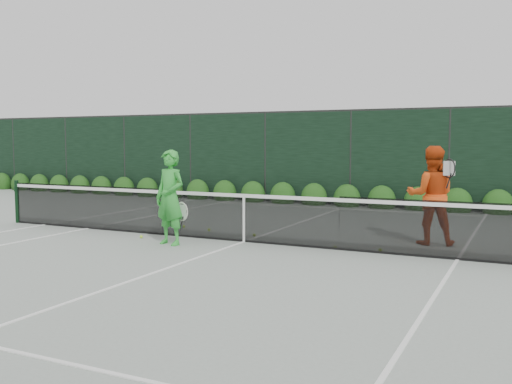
% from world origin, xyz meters
% --- Properties ---
extents(ground, '(80.00, 80.00, 0.00)m').
position_xyz_m(ground, '(0.00, 0.00, 0.00)').
color(ground, gray).
rests_on(ground, ground).
extents(tennis_net, '(12.90, 0.10, 1.07)m').
position_xyz_m(tennis_net, '(-0.02, 0.00, 0.53)').
color(tennis_net, black).
rests_on(tennis_net, ground).
extents(player_woman, '(0.75, 0.56, 1.87)m').
position_xyz_m(player_woman, '(-1.18, -0.89, 0.94)').
color(player_woman, green).
rests_on(player_woman, ground).
extents(player_man, '(1.10, 0.95, 1.95)m').
position_xyz_m(player_man, '(3.44, 1.37, 0.98)').
color(player_man, '#D74512').
rests_on(player_man, ground).
extents(court_lines, '(11.03, 23.83, 0.01)m').
position_xyz_m(court_lines, '(0.00, 0.00, 0.01)').
color(court_lines, white).
rests_on(court_lines, ground).
extents(windscreen_fence, '(32.00, 21.07, 3.06)m').
position_xyz_m(windscreen_fence, '(0.00, -2.71, 1.51)').
color(windscreen_fence, black).
rests_on(windscreen_fence, ground).
extents(hedge_row, '(31.66, 0.65, 0.94)m').
position_xyz_m(hedge_row, '(-0.00, 7.15, 0.23)').
color(hedge_row, '#13380F').
rests_on(hedge_row, ground).
extents(tennis_balls, '(4.97, 1.72, 0.07)m').
position_xyz_m(tennis_balls, '(-0.19, 0.40, 0.03)').
color(tennis_balls, '#BCF235').
rests_on(tennis_balls, ground).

